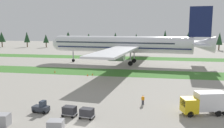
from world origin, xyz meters
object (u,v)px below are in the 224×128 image
at_px(uld_container_2, 56,126).
at_px(taxiway_marker_2, 92,74).
at_px(cargo_dolly_lead, 69,110).
at_px(taxiway_marker_1, 55,72).
at_px(airliner, 127,44).
at_px(baggage_tug, 41,108).
at_px(cargo_dolly_second, 87,112).
at_px(catering_truck, 205,102).
at_px(ground_crew_marshaller, 143,99).
at_px(taxiway_marker_0, 88,75).
at_px(uld_container_1, 2,120).

bearing_deg(uld_container_2, taxiway_marker_2, 97.67).
height_order(cargo_dolly_lead, taxiway_marker_1, cargo_dolly_lead).
bearing_deg(airliner, taxiway_marker_2, 168.10).
bearing_deg(baggage_tug, cargo_dolly_lead, -90.00).
relative_size(cargo_dolly_second, catering_truck, 0.33).
height_order(baggage_tug, cargo_dolly_second, baggage_tug).
distance_m(ground_crew_marshaller, taxiway_marker_1, 37.96).
xyz_separation_m(uld_container_2, taxiway_marker_0, (-6.07, 35.82, -0.50)).
bearing_deg(catering_truck, cargo_dolly_lead, 86.83).
xyz_separation_m(taxiway_marker_0, taxiway_marker_1, (-11.20, 3.06, 0.05)).
bearing_deg(baggage_tug, uld_container_2, -132.69).
bearing_deg(ground_crew_marshaller, uld_container_1, 44.01).
xyz_separation_m(cargo_dolly_second, uld_container_1, (-10.81, -4.64, -0.09)).
bearing_deg(airliner, baggage_tug, 177.67).
relative_size(airliner, cargo_dolly_lead, 31.40).
distance_m(cargo_dolly_lead, ground_crew_marshaller, 13.15).
relative_size(uld_container_2, taxiway_marker_2, 3.97).
height_order(ground_crew_marshaller, uld_container_2, ground_crew_marshaller).
bearing_deg(airliner, catering_truck, -154.66).
bearing_deg(uld_container_2, cargo_dolly_lead, 91.96).
bearing_deg(ground_crew_marshaller, uld_container_2, 61.19).
bearing_deg(catering_truck, airliner, 4.37).
xyz_separation_m(cargo_dolly_second, uld_container_2, (-2.68, -5.18, -0.14)).
bearing_deg(baggage_tug, airliner, -0.06).
relative_size(airliner, uld_container_1, 37.37).
xyz_separation_m(baggage_tug, ground_crew_marshaller, (15.76, 6.86, 0.13)).
distance_m(uld_container_1, taxiway_marker_1, 39.42).
bearing_deg(taxiway_marker_0, taxiway_marker_2, 50.32).
bearing_deg(cargo_dolly_second, ground_crew_marshaller, -37.28).
bearing_deg(uld_container_2, cargo_dolly_second, 62.63).
relative_size(airliner, cargo_dolly_second, 31.40).
distance_m(catering_truck, taxiway_marker_0, 36.86).
relative_size(cargo_dolly_lead, catering_truck, 0.33).
height_order(baggage_tug, taxiway_marker_1, baggage_tug).
relative_size(cargo_dolly_second, taxiway_marker_0, 4.25).
bearing_deg(taxiway_marker_1, baggage_tug, -69.67).
height_order(taxiway_marker_0, taxiway_marker_2, taxiway_marker_0).
bearing_deg(ground_crew_marshaller, baggage_tug, 33.66).
relative_size(cargo_dolly_lead, cargo_dolly_second, 1.00).
bearing_deg(taxiway_marker_0, cargo_dolly_lead, -79.01).
bearing_deg(taxiway_marker_1, uld_container_1, -76.59).
bearing_deg(uld_container_1, taxiway_marker_0, 86.66).
distance_m(taxiway_marker_0, taxiway_marker_2, 1.68).
height_order(airliner, uld_container_2, airliner).
height_order(baggage_tug, cargo_dolly_lead, baggage_tug).
xyz_separation_m(cargo_dolly_second, taxiway_marker_2, (-7.68, 31.93, -0.67)).
xyz_separation_m(baggage_tug, taxiway_marker_0, (-0.90, 29.58, -0.53)).
bearing_deg(ground_crew_marshaller, cargo_dolly_second, 55.18).
bearing_deg(cargo_dolly_second, cargo_dolly_lead, 90.00).
bearing_deg(uld_container_1, baggage_tug, 62.61).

